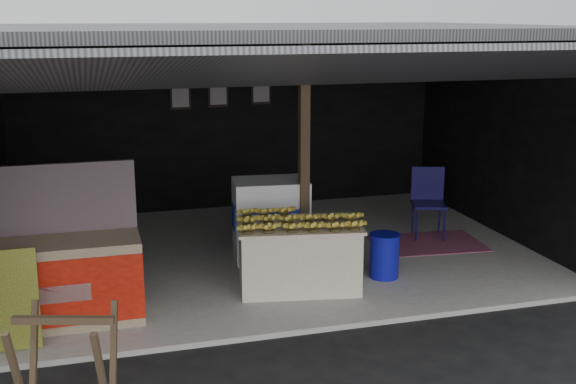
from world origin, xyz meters
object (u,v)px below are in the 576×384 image
object	(u,v)px
sawhorse	(66,351)
banana_table	(299,256)
neighbor_stall	(64,277)
water_barrel	(384,257)
white_crate	(271,220)
plastic_chair	(428,196)

from	to	relation	value
sawhorse	banana_table	bearing A→B (deg)	53.36
neighbor_stall	water_barrel	xyz separation A→B (m)	(3.68, 0.29, -0.23)
white_crate	neighbor_stall	xyz separation A→B (m)	(-2.54, -1.34, -0.04)
white_crate	plastic_chair	world-z (taller)	white_crate
sawhorse	water_barrel	distance (m)	4.15
neighbor_stall	plastic_chair	bearing A→B (deg)	19.03
banana_table	neighbor_stall	bearing A→B (deg)	-164.83
banana_table	neighbor_stall	xyz separation A→B (m)	(-2.59, -0.25, 0.10)
neighbor_stall	white_crate	bearing A→B (deg)	27.93
white_crate	neighbor_stall	distance (m)	2.87
water_barrel	plastic_chair	xyz separation A→B (m)	(1.27, 1.40, 0.33)
neighbor_stall	sawhorse	size ratio (longest dim) A/B	1.81
white_crate	plastic_chair	xyz separation A→B (m)	(2.41, 0.35, 0.06)
white_crate	water_barrel	world-z (taller)	white_crate
banana_table	water_barrel	world-z (taller)	banana_table
banana_table	sawhorse	distance (m)	3.20
neighbor_stall	banana_table	bearing A→B (deg)	5.61
sawhorse	white_crate	bearing A→B (deg)	66.62
sawhorse	water_barrel	size ratio (longest dim) A/B	1.73
neighbor_stall	plastic_chair	distance (m)	5.23
banana_table	neighbor_stall	size ratio (longest dim) A/B	0.95
water_barrel	plastic_chair	bearing A→B (deg)	47.82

